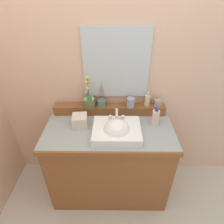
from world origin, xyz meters
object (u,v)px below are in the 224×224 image
sink_basin (117,131)px  trinket_box (158,103)px  tumbler_cup (131,103)px  soap_dispenser (147,100)px  reed_diffuser (102,102)px  tissue_box (80,121)px  lotion_bottle (156,117)px  potted_plant (89,101)px

sink_basin → trinket_box: size_ratio=5.66×
tumbler_cup → soap_dispenser: bearing=12.2°
sink_basin → reed_diffuser: (-0.14, 0.33, 0.09)m
reed_diffuser → soap_dispenser: bearing=1.1°
soap_dispenser → tumbler_cup: size_ratio=1.53×
tissue_box → tumbler_cup: bearing=20.9°
soap_dispenser → tumbler_cup: 0.16m
soap_dispenser → tumbler_cup: soap_dispenser is taller
lotion_bottle → sink_basin: bearing=-156.6°
potted_plant → tissue_box: 0.21m
potted_plant → soap_dispenser: (0.55, 0.04, -0.01)m
soap_dispenser → tissue_box: soap_dispenser is taller
tumbler_cup → reed_diffuser: (-0.27, 0.03, -0.01)m
potted_plant → reed_diffuser: (0.12, 0.03, -0.03)m
sink_basin → tumbler_cup: same height
sink_basin → tumbler_cup: bearing=66.0°
sink_basin → reed_diffuser: bearing=113.1°
tissue_box → sink_basin: bearing=-20.9°
potted_plant → trinket_box: size_ratio=4.32×
soap_dispenser → lotion_bottle: 0.20m
soap_dispenser → trinket_box: (0.10, -0.01, -0.03)m
reed_diffuser → trinket_box: reed_diffuser is taller
trinket_box → lotion_bottle: 0.19m
tumbler_cup → reed_diffuser: reed_diffuser is taller
lotion_bottle → tissue_box: (-0.67, -0.03, -0.02)m
sink_basin → tissue_box: (-0.33, 0.12, 0.02)m
sink_basin → lotion_bottle: bearing=23.4°
sink_basin → trinket_box: 0.52m
sink_basin → lotion_bottle: (0.35, 0.15, 0.04)m
tumbler_cup → trinket_box: tumbler_cup is taller
reed_diffuser → tissue_box: size_ratio=1.90×
sink_basin → tissue_box: 0.35m
tumbler_cup → lotion_bottle: tumbler_cup is taller
potted_plant → tumbler_cup: bearing=0.1°
soap_dispenser → sink_basin: bearing=-131.3°
potted_plant → tumbler_cup: size_ratio=3.28×
reed_diffuser → tissue_box: (-0.19, -0.20, -0.07)m
tumbler_cup → tissue_box: tumbler_cup is taller
potted_plant → trinket_box: bearing=2.5°
soap_dispenser → reed_diffuser: 0.43m
soap_dispenser → reed_diffuser: reed_diffuser is taller
potted_plant → lotion_bottle: bearing=-13.8°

